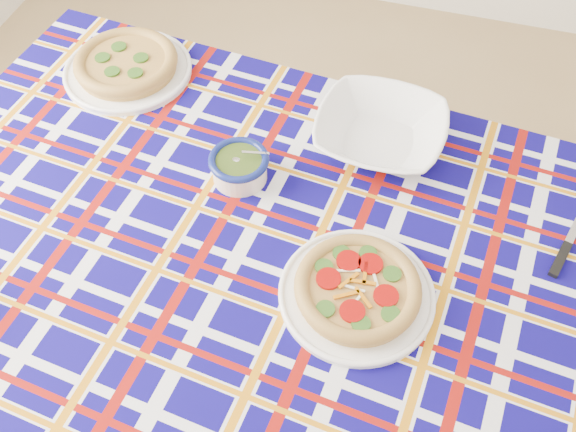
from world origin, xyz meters
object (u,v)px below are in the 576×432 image
(serving_bowl, at_px, (380,132))
(main_focaccia_plate, at_px, (358,288))
(dining_table, at_px, (276,274))
(pesto_bowl, at_px, (239,165))

(serving_bowl, bearing_deg, main_focaccia_plate, -84.29)
(dining_table, xyz_separation_m, serving_bowl, (0.13, 0.33, 0.11))
(dining_table, relative_size, serving_bowl, 6.11)
(main_focaccia_plate, xyz_separation_m, serving_bowl, (-0.04, 0.38, 0.01))
(dining_table, bearing_deg, main_focaccia_plate, -11.23)
(dining_table, relative_size, pesto_bowl, 13.61)
(pesto_bowl, xyz_separation_m, serving_bowl, (0.25, 0.18, -0.00))
(dining_table, height_order, serving_bowl, serving_bowl)
(dining_table, bearing_deg, serving_bowl, 74.66)
(main_focaccia_plate, height_order, pesto_bowl, pesto_bowl)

